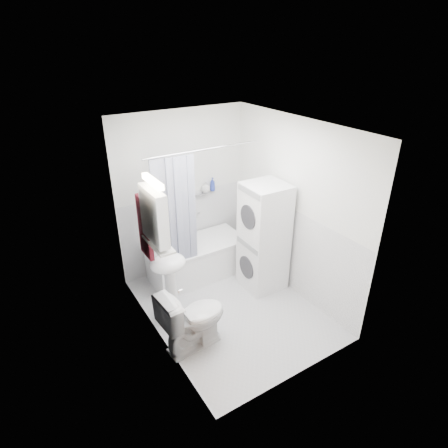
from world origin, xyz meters
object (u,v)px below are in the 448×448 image
bathtub (197,258)px  sink (169,273)px  washer_dryer (264,237)px  toilet (193,319)px

bathtub → sink: bearing=-136.6°
bathtub → washer_dryer: bearing=-46.2°
toilet → washer_dryer: bearing=-72.8°
bathtub → sink: (-0.76, -0.72, 0.40)m
bathtub → washer_dryer: size_ratio=0.92×
sink → toilet: 0.62m
sink → washer_dryer: 1.43m
bathtub → toilet: toilet is taller
sink → toilet: bearing=-86.4°
washer_dryer → toilet: bearing=-156.9°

